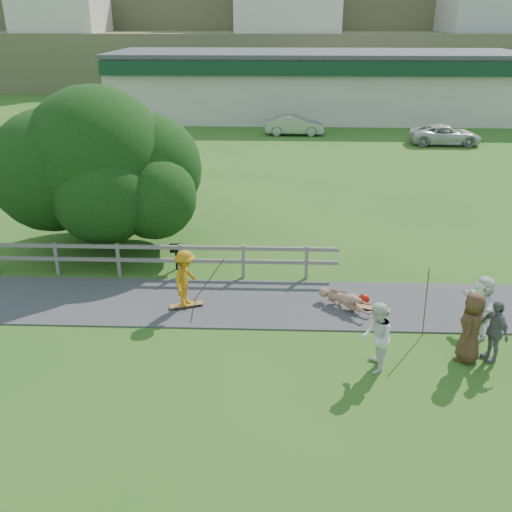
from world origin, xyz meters
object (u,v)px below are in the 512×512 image
object	(u,v)px
skater_rider	(186,282)
bbq	(176,257)
car_white	(445,135)
spectator_c	(471,327)
car_silver	(294,125)
spectator_a	(377,338)
spectator_d	(481,306)
tree	(100,193)
skater_fallen	(345,300)
spectator_b	(494,330)

from	to	relation	value
skater_rider	bbq	distance (m)	2.79
car_white	spectator_c	bearing A→B (deg)	166.97
spectator_c	car_silver	bearing A→B (deg)	-143.60
spectator_a	spectator_d	world-z (taller)	spectator_a
car_silver	car_white	distance (m)	10.07
spectator_d	tree	bearing A→B (deg)	-119.89
skater_fallen	spectator_c	size ratio (longest dim) A/B	0.94
car_silver	spectator_c	bearing A→B (deg)	-172.50
spectator_b	spectator_d	size ratio (longest dim) A/B	0.94
car_silver	car_white	world-z (taller)	car_silver
car_silver	bbq	distance (m)	23.53
spectator_b	skater_fallen	bearing A→B (deg)	-143.51
spectator_c	skater_rider	bearing A→B (deg)	-79.07
spectator_a	car_silver	distance (m)	28.70
skater_rider	car_silver	distance (m)	26.04
spectator_b	bbq	distance (m)	9.89
bbq	car_silver	bearing A→B (deg)	67.67
skater_fallen	car_white	distance (m)	24.51
spectator_a	spectator_b	bearing A→B (deg)	103.56
spectator_b	car_white	bearing A→B (deg)	150.61
skater_fallen	bbq	bearing A→B (deg)	104.53
spectator_b	bbq	bearing A→B (deg)	-137.45
spectator_d	bbq	bearing A→B (deg)	-117.05
spectator_a	tree	world-z (taller)	tree
bbq	spectator_c	bearing A→B (deg)	-43.99
car_silver	skater_rider	bearing A→B (deg)	172.24
skater_fallen	tree	bearing A→B (deg)	101.33
skater_fallen	bbq	size ratio (longest dim) A/B	1.95
spectator_a	car_white	size ratio (longest dim) A/B	0.38
skater_fallen	spectator_a	xyz separation A→B (m)	(0.39, -2.98, 0.56)
spectator_d	spectator_b	bearing A→B (deg)	-5.07
spectator_d	tree	size ratio (longest dim) A/B	0.21
skater_rider	spectator_a	distance (m)	5.68
spectator_b	car_white	size ratio (longest dim) A/B	0.35
spectator_c	bbq	size ratio (longest dim) A/B	2.07
tree	skater_fallen	bearing A→B (deg)	-29.44
skater_rider	bbq	size ratio (longest dim) A/B	1.94
skater_fallen	car_white	xyz separation A→B (m)	(8.84, 22.86, 0.32)
car_white	bbq	bearing A→B (deg)	145.82
spectator_b	skater_rider	bearing A→B (deg)	-123.74
skater_fallen	tree	distance (m)	9.55
skater_rider	spectator_a	xyz separation A→B (m)	(4.89, -2.89, 0.03)
spectator_a	spectator_b	xyz separation A→B (m)	(2.89, 0.55, -0.07)
skater_rider	tree	world-z (taller)	tree
spectator_b	car_silver	size ratio (longest dim) A/B	0.39
car_white	spectator_a	bearing A→B (deg)	162.47
spectator_c	spectator_d	distance (m)	1.33
spectator_d	tree	xyz separation A→B (m)	(-11.51, 5.92, 1.13)
tree	bbq	bearing A→B (deg)	-34.66
skater_fallen	spectator_d	world-z (taller)	spectator_d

